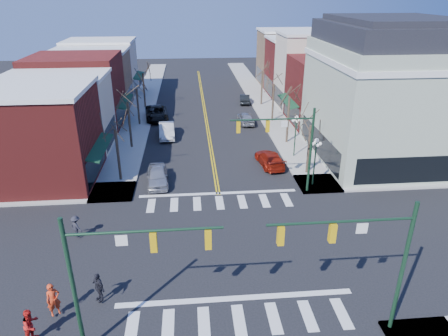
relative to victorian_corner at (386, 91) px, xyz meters
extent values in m
plane|color=black|center=(-16.50, -14.50, -6.66)|extent=(160.00, 160.00, 0.00)
cube|color=#9E9B93|center=(-25.25, 5.50, -6.58)|extent=(3.50, 70.00, 0.15)
cube|color=#9E9B93|center=(-7.75, 5.50, -6.58)|extent=(3.50, 70.00, 0.15)
cube|color=maroon|center=(-32.00, -2.75, -2.66)|extent=(10.00, 8.50, 8.00)
cube|color=beige|center=(-32.00, 5.00, -2.91)|extent=(10.00, 7.00, 7.50)
cube|color=maroon|center=(-32.00, 13.00, -2.41)|extent=(10.00, 9.00, 8.50)
cube|color=#9B7755|center=(-32.00, 21.25, -2.76)|extent=(10.00, 7.50, 7.80)
cube|color=beige|center=(-32.00, 29.00, -2.56)|extent=(10.00, 8.00, 8.20)
cube|color=maroon|center=(-1.00, 11.25, -2.66)|extent=(10.00, 8.50, 8.00)
cube|color=beige|center=(-1.00, 19.00, -1.66)|extent=(10.00, 7.00, 10.00)
cube|color=maroon|center=(-1.00, 26.50, -2.41)|extent=(10.00, 8.00, 8.50)
cube|color=#9B7755|center=(-1.00, 34.50, -2.16)|extent=(10.00, 8.00, 9.00)
cube|color=#A7B49C|center=(0.00, 0.00, -1.16)|extent=(12.00, 14.00, 11.00)
cube|color=white|center=(0.00, 0.00, 2.94)|extent=(12.25, 14.25, 0.50)
cube|color=black|center=(0.00, 0.00, 5.24)|extent=(11.40, 13.40, 1.80)
cube|color=black|center=(0.00, 0.00, 6.34)|extent=(9.80, 11.80, 0.60)
cylinder|color=#14331E|center=(-23.90, -21.90, -3.06)|extent=(0.20, 0.20, 7.20)
cylinder|color=#14331E|center=(-20.65, -21.90, -0.26)|extent=(6.50, 0.12, 0.12)
cube|color=gold|center=(-20.33, -21.90, -0.81)|extent=(0.28, 0.28, 0.90)
cube|color=gold|center=(-18.05, -21.90, -0.81)|extent=(0.28, 0.28, 0.90)
cylinder|color=#14331E|center=(-9.10, -21.90, -3.06)|extent=(0.20, 0.20, 7.20)
cylinder|color=#14331E|center=(-12.35, -21.90, -0.26)|extent=(6.50, 0.12, 0.12)
cube|color=gold|center=(-12.68, -21.90, -0.81)|extent=(0.28, 0.28, 0.90)
cube|color=gold|center=(-14.95, -21.90, -0.81)|extent=(0.28, 0.28, 0.90)
cylinder|color=#14331E|center=(-9.10, -7.10, -3.06)|extent=(0.20, 0.20, 7.20)
cylinder|color=#14331E|center=(-12.35, -7.10, -0.26)|extent=(6.50, 0.12, 0.12)
cube|color=gold|center=(-12.68, -7.10, -0.81)|extent=(0.28, 0.28, 0.90)
cube|color=gold|center=(-14.95, -7.10, -0.81)|extent=(0.28, 0.28, 0.90)
cylinder|color=#14331E|center=(-8.30, -6.00, -4.66)|extent=(0.12, 0.12, 4.00)
sphere|color=white|center=(-8.30, -6.00, -2.51)|extent=(0.36, 0.36, 0.36)
cylinder|color=#14331E|center=(-8.30, 0.50, -4.66)|extent=(0.12, 0.12, 4.00)
sphere|color=white|center=(-8.30, 0.50, -2.51)|extent=(0.36, 0.36, 0.36)
cylinder|color=#382B21|center=(-24.90, -3.50, -4.28)|extent=(0.24, 0.24, 4.76)
cylinder|color=#382B21|center=(-24.90, 4.50, -4.14)|extent=(0.24, 0.24, 5.04)
cylinder|color=#382B21|center=(-24.90, 12.50, -4.38)|extent=(0.24, 0.24, 4.55)
cylinder|color=#382B21|center=(-24.90, 20.50, -4.21)|extent=(0.24, 0.24, 4.90)
cylinder|color=#382B21|center=(-8.10, -3.50, -4.35)|extent=(0.24, 0.24, 4.62)
cylinder|color=#382B21|center=(-8.10, 4.50, -4.07)|extent=(0.24, 0.24, 5.18)
cylinder|color=#382B21|center=(-8.10, 12.50, -4.24)|extent=(0.24, 0.24, 4.83)
cylinder|color=#382B21|center=(-8.10, 20.50, -4.17)|extent=(0.24, 0.24, 4.97)
imported|color=#ABAAAF|center=(-21.60, -4.43, -5.89)|extent=(2.13, 4.60, 1.52)
imported|color=silver|center=(-21.30, 7.70, -5.87)|extent=(1.97, 4.90, 1.58)
imported|color=black|center=(-22.90, 14.79, -5.83)|extent=(3.43, 6.26, 1.66)
imported|color=#9D1D0E|center=(-11.14, -1.38, -5.96)|extent=(2.50, 5.00, 1.40)
imported|color=#A8A8AD|center=(-11.62, 11.87, -5.92)|extent=(1.93, 4.43, 1.48)
imported|color=black|center=(-10.37, 21.76, -6.00)|extent=(1.82, 4.14, 1.32)
imported|color=red|center=(-25.87, -19.56, -5.57)|extent=(0.82, 0.74, 1.87)
imported|color=red|center=(-26.42, -21.16, -5.61)|extent=(0.97, 1.07, 1.79)
imported|color=black|center=(-23.80, -18.71, -5.65)|extent=(0.99, 1.03, 1.72)
imported|color=#212129|center=(-26.50, -12.37, -5.73)|extent=(1.14, 1.10, 1.56)
camera|label=1|loc=(-18.64, -35.99, 8.78)|focal=32.00mm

